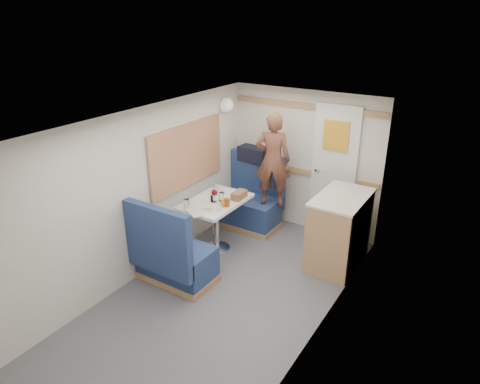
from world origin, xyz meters
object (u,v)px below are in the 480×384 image
Objects in this scene: cheese_block at (208,208)px; bread_loaf at (239,195)px; bench_near at (173,259)px; orange_fruit at (223,202)px; wine_glass at (214,193)px; person at (273,160)px; pepper_grinder at (212,199)px; tumbler_left at (187,204)px; tray at (202,210)px; beer_glass at (227,203)px; duffel_bag at (254,154)px; dinette_table at (216,211)px; dome_light at (226,105)px; galley_counter at (339,230)px; salt_grinder at (215,194)px; tumbler_right at (222,197)px; tumbler_mid at (215,191)px; bench_far at (250,206)px.

cheese_block is 0.53m from bread_loaf.
cheese_block is (0.10, 0.57, 0.46)m from bench_near.
wine_glass is (-0.17, 0.05, 0.07)m from orange_fruit.
bench_near is 0.81× the size of person.
pepper_grinder is at bearing 169.99° from orange_fruit.
tray is at bearing 13.66° from tumbler_left.
beer_glass is at bearing 53.85° from tray.
bench_near is 2.11m from duffel_bag.
duffel_bag is (-0.09, 1.12, 0.44)m from dinette_table.
dome_light is 1.39m from pepper_grinder.
person is 0.57m from duffel_bag.
person is (-1.09, 0.27, 0.63)m from galley_counter.
tumbler_left is (-0.18, -0.33, -0.06)m from wine_glass.
bread_loaf reaches higher than pepper_grinder.
tray is at bearing -75.58° from salt_grinder.
dinette_table is at bearing -150.53° from tumbler_right.
person is (0.38, 1.68, 0.80)m from bench_near.
tumbler_mid reaches higher than tray.
dinette_table is at bearing 111.35° from wine_glass.
duffel_bag is at bearing 95.13° from tray.
tumbler_right is (0.07, 0.04, 0.21)m from dinette_table.
cheese_block is 0.43m from salt_grinder.
dinette_table is 0.21m from pepper_grinder.
wine_glass is at bearing -65.51° from dome_light.
galley_counter reaches higher than orange_fruit.
beer_glass is at bearing -89.25° from bread_loaf.
bench_near is 1.90m from person.
orange_fruit is 0.05m from beer_glass.
galley_counter reaches higher than tumbler_left.
bread_loaf reaches higher than salt_grinder.
duffel_bag is (-0.09, 1.98, 0.71)m from bench_near.
dome_light is at bearing 102.82° from bench_near.
dinette_table is 1.51m from dome_light.
bench_far is 12.70× the size of salt_grinder.
duffel_bag reaches higher than tumbler_left.
bread_loaf reaches higher than cheese_block.
dome_light is at bearing 112.51° from pepper_grinder.
cheese_block is at bearing 79.65° from bench_near.
salt_grinder is (-0.06, 0.15, -0.00)m from pepper_grinder.
beer_glass is (0.61, -0.92, -0.98)m from dome_light.
bench_far reaches higher than wine_glass.
beer_glass is at bearing -76.46° from bench_far.
pepper_grinder is 0.36m from bread_loaf.
bench_near reaches higher than wine_glass.
salt_grinder is at bearing -95.15° from bench_far.
wine_glass is at bearing 173.03° from beer_glass.
dome_light is 1.77× the size of tumbler_mid.
wine_glass reaches higher than tumbler_left.
person is 0.97m from wine_glass.
duffel_bag is at bearing 109.13° from bread_loaf.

